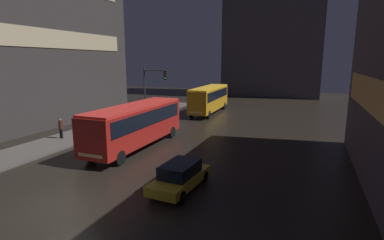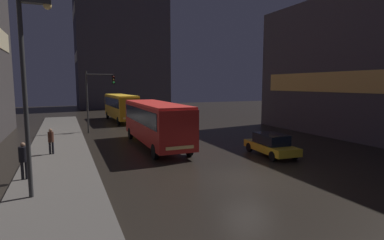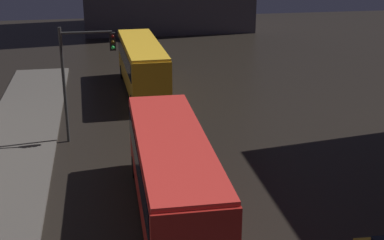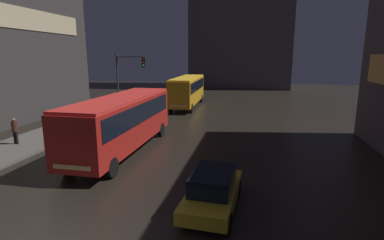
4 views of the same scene
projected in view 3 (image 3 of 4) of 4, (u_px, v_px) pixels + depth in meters
name	position (u px, v px, depth m)	size (l,w,h in m)	color
bus_near	(172.00, 169.00, 20.08)	(2.73, 10.74, 3.39)	#AD1E19
bus_far	(142.00, 62.00, 36.12)	(2.72, 10.60, 3.44)	orange
traffic_light_main	(82.00, 66.00, 27.04)	(2.79, 0.35, 6.06)	#2D2D2D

